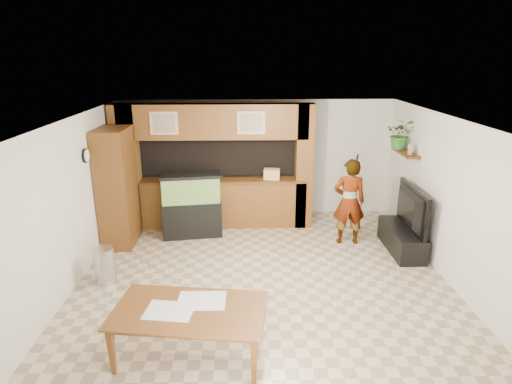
{
  "coord_description": "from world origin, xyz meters",
  "views": [
    {
      "loc": [
        -0.28,
        -6.12,
        3.54
      ],
      "look_at": [
        -0.1,
        0.6,
        1.36
      ],
      "focal_mm": 30.0,
      "sensor_mm": 36.0,
      "label": 1
    }
  ],
  "objects_px": {
    "person": "(349,202)",
    "pantry_cabinet": "(117,188)",
    "aquarium": "(192,206)",
    "television": "(405,208)",
    "dining_table": "(190,334)"
  },
  "relations": [
    {
      "from": "person",
      "to": "pantry_cabinet",
      "type": "bearing_deg",
      "value": 2.09
    },
    {
      "from": "pantry_cabinet",
      "to": "aquarium",
      "type": "height_order",
      "value": "pantry_cabinet"
    },
    {
      "from": "pantry_cabinet",
      "to": "aquarium",
      "type": "distance_m",
      "value": 1.47
    },
    {
      "from": "television",
      "to": "dining_table",
      "type": "distance_m",
      "value": 4.65
    },
    {
      "from": "pantry_cabinet",
      "to": "television",
      "type": "height_order",
      "value": "pantry_cabinet"
    },
    {
      "from": "television",
      "to": "person",
      "type": "height_order",
      "value": "person"
    },
    {
      "from": "pantry_cabinet",
      "to": "person",
      "type": "distance_m",
      "value": 4.42
    },
    {
      "from": "aquarium",
      "to": "person",
      "type": "relative_size",
      "value": 0.77
    },
    {
      "from": "aquarium",
      "to": "person",
      "type": "xyz_separation_m",
      "value": [
        3.06,
        -0.41,
        0.21
      ]
    },
    {
      "from": "pantry_cabinet",
      "to": "dining_table",
      "type": "distance_m",
      "value": 3.89
    },
    {
      "from": "pantry_cabinet",
      "to": "aquarium",
      "type": "bearing_deg",
      "value": 12.44
    },
    {
      "from": "aquarium",
      "to": "television",
      "type": "bearing_deg",
      "value": -19.11
    },
    {
      "from": "aquarium",
      "to": "dining_table",
      "type": "bearing_deg",
      "value": -91.7
    },
    {
      "from": "pantry_cabinet",
      "to": "television",
      "type": "xyz_separation_m",
      "value": [
        5.35,
        -0.51,
        -0.28
      ]
    },
    {
      "from": "television",
      "to": "aquarium",
      "type": "bearing_deg",
      "value": 79.44
    }
  ]
}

